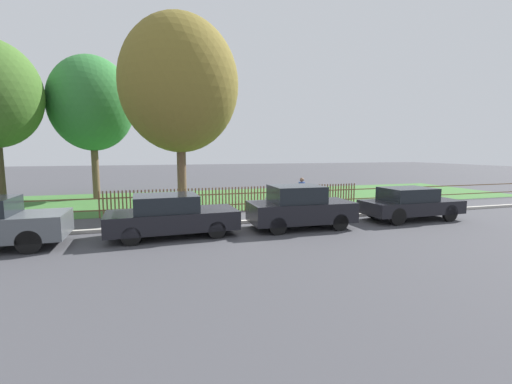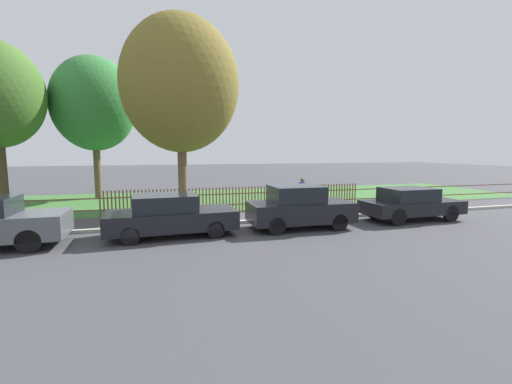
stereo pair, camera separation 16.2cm
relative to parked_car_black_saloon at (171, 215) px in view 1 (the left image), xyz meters
The scene contains 11 objects.
ground_plane 3.61m from the parked_car_black_saloon, 18.74° to the left, with size 120.00×120.00×0.00m, color #424247.
kerb_stone 3.63m from the parked_car_black_saloon, 20.26° to the left, with size 36.91×0.20×0.12m, color #B2ADA3.
grass_strip 9.12m from the parked_car_black_saloon, 68.35° to the left, with size 36.91×8.88×0.01m, color #3D7033.
park_fence 5.24m from the parked_car_black_saloon, 50.17° to the left, with size 36.91×0.05×1.14m.
parked_car_black_saloon is the anchor object (origin of this frame).
parked_car_navy_estate 4.55m from the parked_car_black_saloon, ahead, with size 3.77×1.80×1.56m.
parked_car_red_compact 9.46m from the parked_car_black_saloon, ahead, with size 4.05×1.70×1.32m.
covered_motorcycle 5.58m from the parked_car_black_saloon, 26.33° to the left, with size 1.98×0.89×1.18m.
tree_behind_motorcycle 12.21m from the parked_car_black_saloon, 109.64° to the left, with size 4.68×4.68×8.20m.
tree_mid_park 7.63m from the parked_car_black_saloon, 81.67° to the left, with size 5.54×5.54×9.10m.
pedestrian_near_fence 7.15m from the parked_car_black_saloon, 29.16° to the left, with size 0.43×0.43×1.54m.
Camera 1 is at (-3.85, -12.53, 2.80)m, focal length 24.00 mm.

